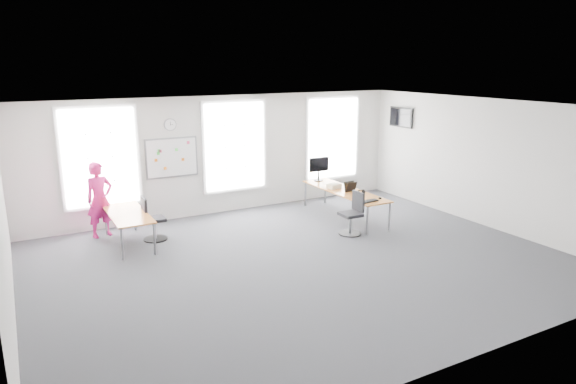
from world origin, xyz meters
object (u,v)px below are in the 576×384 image
desk_left (128,216)px  headphones (361,192)px  monitor (319,167)px  chair_right (353,216)px  chair_left (152,221)px  desk_right (344,192)px  person (100,200)px  keyboard (369,201)px

desk_left → headphones: size_ratio=10.14×
monitor → desk_left: bearing=-170.7°
chair_right → chair_left: chair_left is taller
desk_right → headphones: bearing=-75.6°
chair_left → monitor: bearing=-81.2°
desk_left → chair_right: size_ratio=1.95×
chair_right → chair_left: (-4.09, 1.76, 0.00)m
headphones → chair_right: bearing=-144.0°
desk_right → chair_left: size_ratio=2.91×
person → monitor: 5.60m
keyboard → desk_left: bearing=154.7°
chair_left → monitor: (4.68, 0.62, 0.65)m
monitor → desk_right: bearing=-87.9°
person → keyboard: person is taller
chair_right → headphones: chair_right is taller
keyboard → chair_left: bearing=152.6°
desk_right → monitor: monitor is taller
chair_left → keyboard: 4.87m
desk_right → keyboard: 1.17m
chair_left → headphones: 4.94m
headphones → monitor: 1.75m
desk_right → chair_left: bearing=172.7°
chair_left → desk_left: bearing=93.3°
desk_left → monitor: (5.18, 0.63, 0.45)m
chair_right → keyboard: (0.45, 0.01, 0.28)m
chair_right → person: person is taller
headphones → monitor: size_ratio=0.29×
desk_right → chair_right: size_ratio=2.94×
keyboard → monitor: 2.40m
desk_left → desk_right: bearing=-6.4°
chair_right → monitor: monitor is taller
chair_right → desk_right: bearing=154.2°
keyboard → monitor: (0.14, 2.37, 0.37)m
person → keyboard: bearing=-41.9°
chair_right → chair_left: 4.46m
chair_left → desk_right: bearing=-96.0°
keyboard → monitor: bearing=80.4°
desk_right → monitor: 1.29m
monitor → keyboard: bearing=-91.0°
desk_left → chair_right: bearing=-20.8°
person → keyboard: 6.03m
desk_left → chair_right: 4.92m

